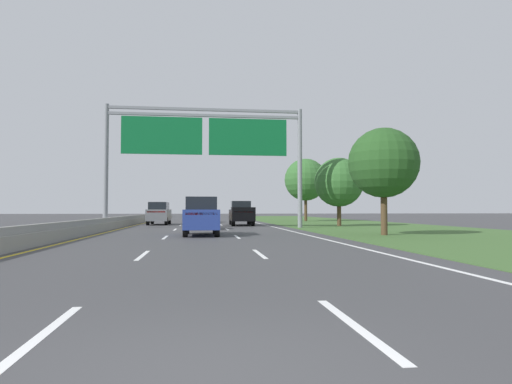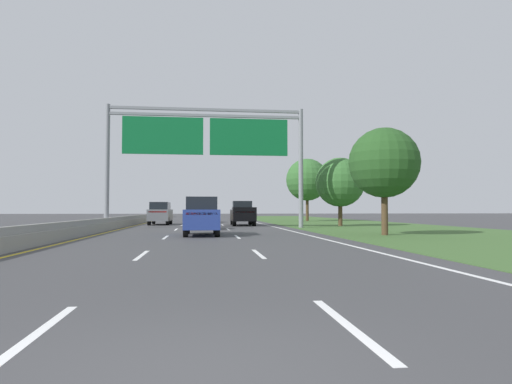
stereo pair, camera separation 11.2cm
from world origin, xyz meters
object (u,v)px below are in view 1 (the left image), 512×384
Objects in this scene: car_white_centre_lane_sedan at (198,218)px; roadside_tree_near at (383,163)px; overhead_sign_gantry at (206,142)px; roadside_tree_far at (306,180)px; car_blue_centre_lane_suv at (201,216)px; roadside_tree_mid at (339,182)px; car_grey_left_lane_suv at (159,213)px; car_gold_centre_lane_sedan at (203,215)px; pickup_truck_black at (241,213)px.

car_white_centre_lane_sedan is 0.73× the size of roadside_tree_near.
overhead_sign_gantry reaches higher than roadside_tree_far.
roadside_tree_mid is at bearing -44.11° from car_blue_centre_lane_suv.
car_grey_left_lane_suv is 0.80× the size of roadside_tree_mid.
car_gold_centre_lane_sedan is at bearing -163.73° from roadside_tree_far.
roadside_tree_near is 0.78× the size of roadside_tree_far.
roadside_tree_far reaches higher than car_blue_centre_lane_suv.
overhead_sign_gantry is 3.41× the size of car_gold_centre_lane_sedan.
roadside_tree_mid is 16.37m from roadside_tree_far.
overhead_sign_gantry is 23.14m from roadside_tree_far.
car_blue_centre_lane_suv and car_grey_left_lane_suv have the same top height.
car_gold_centre_lane_sedan is 0.58× the size of roadside_tree_far.
car_gold_centre_lane_sedan is at bearing 90.48° from overhead_sign_gantry.
pickup_truck_black is at bearing 111.30° from roadside_tree_near.
roadside_tree_mid reaches higher than car_grey_left_lane_suv.
car_grey_left_lane_suv is 23.83m from roadside_tree_near.
overhead_sign_gantry reaches higher than pickup_truck_black.
roadside_tree_near reaches higher than pickup_truck_black.
pickup_truck_black is 0.71× the size of roadside_tree_far.
roadside_tree_far is (2.65, 29.77, 1.04)m from roadside_tree_near.
roadside_tree_mid is at bearing 15.45° from overhead_sign_gantry.
roadside_tree_far reaches higher than roadside_tree_near.
pickup_truck_black is 18.02m from roadside_tree_near.
car_gold_centre_lane_sedan is 13.75m from roadside_tree_far.
roadside_tree_far reaches higher than car_white_centre_lane_sedan.
overhead_sign_gantry is at bearing -122.56° from roadside_tree_far.
car_gold_centre_lane_sedan is 0.74× the size of roadside_tree_near.
overhead_sign_gantry reaches higher than car_gold_centre_lane_sedan.
overhead_sign_gantry is 11.17m from car_grey_left_lane_suv.
roadside_tree_far reaches higher than roadside_tree_mid.
pickup_truck_black is 0.92× the size of roadside_tree_mid.
roadside_tree_far is at bearing 57.44° from overhead_sign_gantry.
car_gold_centre_lane_sedan is (-0.13, 15.79, -5.79)m from overhead_sign_gantry.
car_grey_left_lane_suv is at bearing 126.29° from roadside_tree_near.
roadside_tree_mid is at bearing -93.35° from roadside_tree_far.
roadside_tree_far is (12.74, 28.50, 3.97)m from car_blue_centre_lane_suv.
pickup_truck_black is 0.91× the size of roadside_tree_near.
car_blue_centre_lane_suv is 31.47m from roadside_tree_far.
overhead_sign_gantry is at bearing 152.79° from pickup_truck_black.
pickup_truck_black is 1.23× the size of car_gold_centre_lane_sedan.
overhead_sign_gantry is 12.24m from roadside_tree_mid.
overhead_sign_gantry is 3.18× the size of car_grey_left_lane_suv.
car_white_centre_lane_sedan is at bearing -158.50° from car_grey_left_lane_suv.
car_blue_centre_lane_suv is 1.07× the size of car_white_centre_lane_sedan.
roadside_tree_far is at bearing -56.08° from car_grey_left_lane_suv.
overhead_sign_gantry reaches higher than roadside_tree_mid.
car_gold_centre_lane_sedan is at bearing -1.48° from car_white_centre_lane_sedan.
roadside_tree_mid is (11.60, -12.62, 2.95)m from car_gold_centre_lane_sedan.
car_blue_centre_lane_suv is at bearing 172.79° from roadside_tree_near.
car_grey_left_lane_suv is 0.62× the size of roadside_tree_far.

